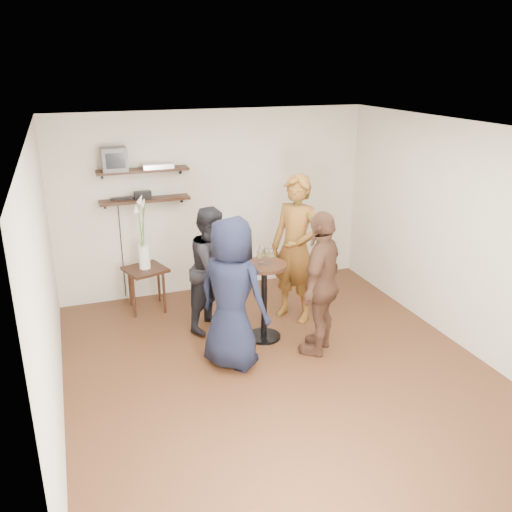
{
  "coord_description": "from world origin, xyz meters",
  "views": [
    {
      "loc": [
        -1.99,
        -4.8,
        3.2
      ],
      "look_at": [
        -0.12,
        0.4,
        1.21
      ],
      "focal_mm": 38.0,
      "sensor_mm": 36.0,
      "label": 1
    }
  ],
  "objects_px": {
    "person_plaid": "(296,249)",
    "person_brown": "(321,283)",
    "crt_monitor": "(114,159)",
    "dvd_deck": "(157,166)",
    "side_table": "(146,275)",
    "drinks_table": "(264,291)",
    "person_navy": "(232,294)",
    "person_dark": "(213,268)",
    "radio": "(143,195)"
  },
  "relations": [
    {
      "from": "person_plaid",
      "to": "person_brown",
      "type": "relative_size",
      "value": 1.13
    },
    {
      "from": "crt_monitor",
      "to": "dvd_deck",
      "type": "bearing_deg",
      "value": 0.0
    },
    {
      "from": "dvd_deck",
      "to": "person_plaid",
      "type": "height_order",
      "value": "dvd_deck"
    },
    {
      "from": "side_table",
      "to": "drinks_table",
      "type": "height_order",
      "value": "drinks_table"
    },
    {
      "from": "crt_monitor",
      "to": "person_navy",
      "type": "xyz_separation_m",
      "value": [
        0.92,
        -2.08,
        -1.17
      ]
    },
    {
      "from": "crt_monitor",
      "to": "person_navy",
      "type": "relative_size",
      "value": 0.19
    },
    {
      "from": "person_navy",
      "to": "person_brown",
      "type": "xyz_separation_m",
      "value": [
        1.04,
        -0.04,
        -0.01
      ]
    },
    {
      "from": "person_brown",
      "to": "person_dark",
      "type": "bearing_deg",
      "value": -91.35
    },
    {
      "from": "person_navy",
      "to": "side_table",
      "type": "bearing_deg",
      "value": -19.13
    },
    {
      "from": "crt_monitor",
      "to": "side_table",
      "type": "relative_size",
      "value": 0.51
    },
    {
      "from": "radio",
      "to": "person_dark",
      "type": "xyz_separation_m",
      "value": [
        0.65,
        -1.11,
        -0.73
      ]
    },
    {
      "from": "radio",
      "to": "person_plaid",
      "type": "xyz_separation_m",
      "value": [
        1.71,
        -1.23,
        -0.57
      ]
    },
    {
      "from": "drinks_table",
      "to": "person_dark",
      "type": "distance_m",
      "value": 0.72
    },
    {
      "from": "side_table",
      "to": "person_navy",
      "type": "distance_m",
      "value": 1.92
    },
    {
      "from": "side_table",
      "to": "person_plaid",
      "type": "bearing_deg",
      "value": -26.88
    },
    {
      "from": "drinks_table",
      "to": "person_dark",
      "type": "height_order",
      "value": "person_dark"
    },
    {
      "from": "radio",
      "to": "person_brown",
      "type": "xyz_separation_m",
      "value": [
        1.63,
        -2.12,
        -0.68
      ]
    },
    {
      "from": "radio",
      "to": "drinks_table",
      "type": "height_order",
      "value": "radio"
    },
    {
      "from": "drinks_table",
      "to": "person_navy",
      "type": "xyz_separation_m",
      "value": [
        -0.54,
        -0.45,
        0.23
      ]
    },
    {
      "from": "drinks_table",
      "to": "person_plaid",
      "type": "bearing_deg",
      "value": 34.69
    },
    {
      "from": "drinks_table",
      "to": "person_plaid",
      "type": "relative_size",
      "value": 0.51
    },
    {
      "from": "person_plaid",
      "to": "person_dark",
      "type": "xyz_separation_m",
      "value": [
        -1.06,
        0.11,
        -0.17
      ]
    },
    {
      "from": "dvd_deck",
      "to": "person_navy",
      "type": "bearing_deg",
      "value": -79.95
    },
    {
      "from": "crt_monitor",
      "to": "drinks_table",
      "type": "xyz_separation_m",
      "value": [
        1.46,
        -1.63,
        -1.4
      ]
    },
    {
      "from": "radio",
      "to": "person_dark",
      "type": "relative_size",
      "value": 0.14
    },
    {
      "from": "person_plaid",
      "to": "person_brown",
      "type": "xyz_separation_m",
      "value": [
        -0.08,
        -0.89,
        -0.11
      ]
    },
    {
      "from": "person_dark",
      "to": "person_navy",
      "type": "xyz_separation_m",
      "value": [
        -0.06,
        -0.97,
        0.07
      ]
    },
    {
      "from": "crt_monitor",
      "to": "person_dark",
      "type": "xyz_separation_m",
      "value": [
        0.98,
        -1.11,
        -1.23
      ]
    },
    {
      "from": "crt_monitor",
      "to": "person_navy",
      "type": "height_order",
      "value": "crt_monitor"
    },
    {
      "from": "crt_monitor",
      "to": "person_plaid",
      "type": "distance_m",
      "value": 2.61
    },
    {
      "from": "side_table",
      "to": "person_navy",
      "type": "xyz_separation_m",
      "value": [
        0.67,
        -1.76,
        0.35
      ]
    },
    {
      "from": "crt_monitor",
      "to": "person_plaid",
      "type": "height_order",
      "value": "crt_monitor"
    },
    {
      "from": "radio",
      "to": "drinks_table",
      "type": "relative_size",
      "value": 0.23
    },
    {
      "from": "person_dark",
      "to": "person_brown",
      "type": "distance_m",
      "value": 1.41
    },
    {
      "from": "person_navy",
      "to": "radio",
      "type": "bearing_deg",
      "value": -24.22
    },
    {
      "from": "person_plaid",
      "to": "radio",
      "type": "bearing_deg",
      "value": -160.45
    },
    {
      "from": "drinks_table",
      "to": "person_dark",
      "type": "xyz_separation_m",
      "value": [
        -0.48,
        0.52,
        0.16
      ]
    },
    {
      "from": "radio",
      "to": "side_table",
      "type": "relative_size",
      "value": 0.35
    },
    {
      "from": "side_table",
      "to": "person_navy",
      "type": "height_order",
      "value": "person_navy"
    },
    {
      "from": "dvd_deck",
      "to": "person_brown",
      "type": "relative_size",
      "value": 0.24
    },
    {
      "from": "radio",
      "to": "person_brown",
      "type": "relative_size",
      "value": 0.13
    },
    {
      "from": "person_plaid",
      "to": "person_brown",
      "type": "bearing_deg",
      "value": -39.51
    },
    {
      "from": "side_table",
      "to": "person_dark",
      "type": "distance_m",
      "value": 1.12
    },
    {
      "from": "dvd_deck",
      "to": "person_brown",
      "type": "height_order",
      "value": "dvd_deck"
    },
    {
      "from": "drinks_table",
      "to": "person_plaid",
      "type": "distance_m",
      "value": 0.78
    },
    {
      "from": "side_table",
      "to": "drinks_table",
      "type": "bearing_deg",
      "value": -47.22
    },
    {
      "from": "side_table",
      "to": "person_brown",
      "type": "bearing_deg",
      "value": -46.4
    },
    {
      "from": "person_plaid",
      "to": "person_dark",
      "type": "bearing_deg",
      "value": -130.85
    },
    {
      "from": "radio",
      "to": "person_plaid",
      "type": "bearing_deg",
      "value": -35.76
    },
    {
      "from": "radio",
      "to": "drinks_table",
      "type": "xyz_separation_m",
      "value": [
        1.13,
        -1.63,
        -0.9
      ]
    }
  ]
}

